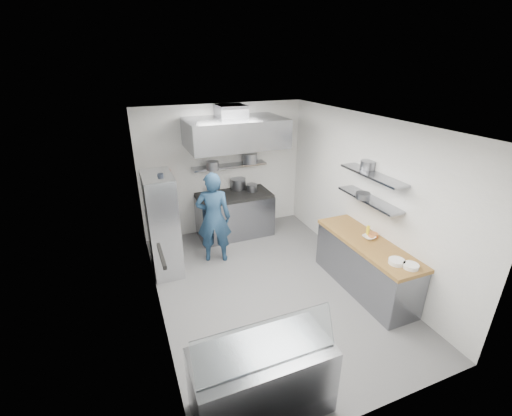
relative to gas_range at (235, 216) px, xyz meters
name	(u,v)px	position (x,y,z in m)	size (l,w,h in m)	color
floor	(269,287)	(-0.10, -2.10, -0.45)	(5.00, 5.00, 0.00)	#535355
ceiling	(272,122)	(-0.10, -2.10, 2.35)	(5.00, 5.00, 0.00)	silver
wall_back	(223,170)	(-0.10, 0.40, 0.95)	(3.60, 0.02, 2.80)	white
wall_front	(380,315)	(-0.10, -4.60, 0.95)	(3.60, 0.02, 2.80)	white
wall_left	(152,234)	(-1.90, -2.10, 0.95)	(5.00, 0.02, 2.80)	white
wall_right	(364,197)	(1.70, -2.10, 0.95)	(5.00, 0.02, 2.80)	white
gas_range	(235,216)	(0.00, 0.00, 0.00)	(1.60, 0.80, 0.90)	gray
cooktop	(234,195)	(0.00, 0.00, 0.48)	(1.57, 0.78, 0.06)	black
stock_pot_left	(214,191)	(-0.40, 0.08, 0.61)	(0.25, 0.25, 0.20)	slate
stock_pot_mid	(238,184)	(0.19, 0.26, 0.63)	(0.34, 0.34, 0.24)	slate
stock_pot_right	(252,188)	(0.42, 0.02, 0.59)	(0.23, 0.23, 0.16)	slate
over_range_shelf	(230,166)	(0.00, 0.24, 1.07)	(1.60, 0.30, 0.04)	gray
shelf_pot_a	(213,166)	(-0.43, 0.02, 1.18)	(0.25, 0.25, 0.18)	slate
shelf_pot_b	(250,158)	(0.45, 0.20, 1.20)	(0.32, 0.32, 0.22)	slate
extractor_hood	(235,133)	(0.00, -0.18, 1.85)	(1.90, 1.15, 0.55)	gray
hood_duct	(231,111)	(0.00, 0.05, 2.23)	(0.55, 0.55, 0.24)	slate
red_firebox	(165,176)	(-1.35, 0.34, 0.97)	(0.22, 0.10, 0.26)	#B7300E
chef	(214,218)	(-0.70, -0.86, 0.44)	(0.65, 0.43, 1.78)	navy
wire_rack	(162,224)	(-1.63, -0.86, 0.48)	(0.50, 0.90, 1.85)	silver
rack_bin_a	(165,237)	(-1.63, -1.11, 0.35)	(0.16, 0.20, 0.18)	white
rack_bin_b	(159,202)	(-1.63, -0.72, 0.85)	(0.14, 0.18, 0.16)	yellow
rack_jar	(161,179)	(-1.58, -0.97, 1.35)	(0.10, 0.10, 0.18)	black
knife_strip	(162,256)	(-1.88, -3.00, 1.10)	(0.04, 0.55, 0.05)	black
prep_counter_base	(365,267)	(1.38, -2.70, -0.03)	(0.62, 2.00, 0.84)	gray
prep_counter_top	(368,243)	(1.38, -2.70, 0.42)	(0.65, 2.04, 0.06)	olive
plate_stack_a	(411,266)	(1.43, -3.55, 0.48)	(0.22, 0.22, 0.06)	white
plate_stack_b	(397,262)	(1.33, -3.38, 0.48)	(0.23, 0.23, 0.06)	white
copper_pan	(373,235)	(1.56, -2.60, 0.48)	(0.16, 0.16, 0.06)	#D1763A
squeeze_bottle	(368,231)	(1.49, -2.54, 0.54)	(0.05, 0.05, 0.18)	yellow
mixing_bowl	(369,237)	(1.45, -2.62, 0.47)	(0.20, 0.20, 0.05)	white
wall_shelf_lower	(369,199)	(1.54, -2.40, 1.05)	(0.30, 1.30, 0.04)	gray
wall_shelf_upper	(373,175)	(1.54, -2.40, 1.47)	(0.30, 1.30, 0.04)	gray
shelf_pot_c	(363,196)	(1.43, -2.37, 1.12)	(0.23, 0.23, 0.10)	slate
shelf_pot_d	(368,165)	(1.63, -2.16, 1.56)	(0.25, 0.25, 0.14)	slate
display_case	(262,381)	(-1.09, -4.10, -0.03)	(1.50, 0.70, 0.85)	gray
display_glass	(267,343)	(-1.09, -4.22, 0.62)	(1.47, 0.02, 0.45)	silver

